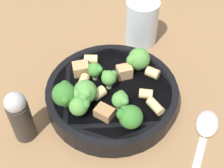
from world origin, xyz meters
TOP-DOWN VIEW (x-y plane):
  - ground_plane at (0.00, 0.00)m, footprint 2.00×2.00m
  - pasta_bowl at (0.00, 0.00)m, footprint 0.23×0.23m
  - broccoli_floret_0 at (0.06, -0.06)m, footprint 0.04×0.04m
  - broccoli_floret_1 at (0.04, -0.03)m, footprint 0.04×0.04m
  - broccoli_floret_2 at (0.06, 0.05)m, footprint 0.04×0.04m
  - broccoli_floret_3 at (0.07, -0.03)m, footprint 0.03×0.03m
  - broccoli_floret_4 at (0.04, 0.03)m, footprint 0.03×0.03m
  - broccoli_floret_5 at (-0.00, -0.01)m, footprint 0.03×0.03m
  - broccoli_floret_6 at (-0.01, -0.03)m, footprint 0.02×0.03m
  - broccoli_floret_7 at (-0.06, 0.03)m, footprint 0.04×0.04m
  - rigatoni_0 at (0.00, 0.06)m, footprint 0.02×0.02m
  - rigatoni_1 at (-0.04, -0.06)m, footprint 0.02×0.03m
  - rigatoni_2 at (0.02, 0.08)m, footprint 0.03×0.03m
  - rigatoni_3 at (0.01, -0.05)m, footprint 0.02×0.02m
  - rigatoni_4 at (0.03, -0.01)m, footprint 0.03×0.03m
  - rigatoni_5 at (-0.05, 0.06)m, footprint 0.02×0.03m
  - chicken_chunk_0 at (0.06, 0.01)m, footprint 0.03×0.03m
  - chicken_chunk_1 at (-0.02, -0.06)m, footprint 0.03×0.04m
  - chicken_chunk_2 at (-0.03, 0.01)m, footprint 0.03×0.03m
  - drinking_glass at (-0.18, -0.00)m, footprint 0.07×0.07m
  - pepper_shaker at (0.11, -0.11)m, footprint 0.03×0.03m
  - spoon at (0.02, 0.16)m, footprint 0.18×0.04m

SIDE VIEW (x-z plane):
  - ground_plane at x=0.00m, z-range 0.00..0.00m
  - spoon at x=0.02m, z-range 0.00..0.01m
  - pasta_bowl at x=0.00m, z-range 0.00..0.04m
  - drinking_glass at x=-0.18m, z-range -0.01..0.09m
  - rigatoni_2 at x=0.02m, z-range 0.04..0.05m
  - rigatoni_0 at x=0.00m, z-range 0.04..0.05m
  - chicken_chunk_0 at x=0.06m, z-range 0.04..0.05m
  - rigatoni_3 at x=0.01m, z-range 0.04..0.05m
  - rigatoni_5 at x=-0.05m, z-range 0.04..0.05m
  - rigatoni_1 at x=-0.04m, z-range 0.04..0.05m
  - rigatoni_4 at x=0.03m, z-range 0.04..0.05m
  - chicken_chunk_1 at x=-0.02m, z-range 0.04..0.06m
  - chicken_chunk_2 at x=-0.03m, z-range 0.04..0.06m
  - pepper_shaker at x=0.11m, z-range 0.00..0.10m
  - broccoli_floret_3 at x=0.07m, z-range 0.04..0.07m
  - broccoli_floret_6 at x=-0.01m, z-range 0.04..0.07m
  - broccoli_floret_4 at x=0.04m, z-range 0.04..0.08m
  - broccoli_floret_5 at x=0.00m, z-range 0.04..0.08m
  - broccoli_floret_7 at x=-0.06m, z-range 0.04..0.08m
  - broccoli_floret_1 at x=0.04m, z-range 0.04..0.08m
  - broccoli_floret_2 at x=0.06m, z-range 0.04..0.08m
  - broccoli_floret_0 at x=0.06m, z-range 0.04..0.09m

